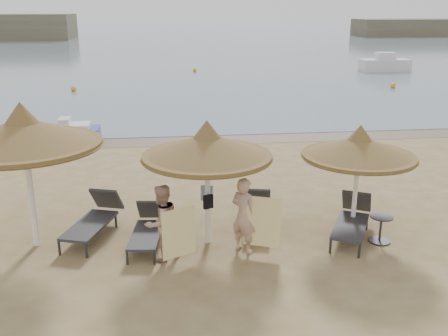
{
  "coord_description": "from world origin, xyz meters",
  "views": [
    {
      "loc": [
        -0.2,
        -10.1,
        5.13
      ],
      "look_at": [
        1.14,
        1.2,
        1.45
      ],
      "focal_mm": 40.0,
      "sensor_mm": 36.0,
      "label": 1
    }
  ],
  "objects_px": {
    "lounger_far_left": "(95,218)",
    "person_right": "(244,209)",
    "lounger_near_right": "(258,212)",
    "lounger_far_right": "(352,219)",
    "palapa_left": "(23,133)",
    "pedal_boat": "(74,132)",
    "palapa_right": "(359,148)",
    "lounger_near_left": "(148,227)",
    "palapa_center": "(207,146)",
    "side_table": "(380,230)",
    "person_left": "(161,217)"
  },
  "relations": [
    {
      "from": "pedal_boat",
      "to": "palapa_center",
      "type": "bearing_deg",
      "value": -66.65
    },
    {
      "from": "person_right",
      "to": "person_left",
      "type": "bearing_deg",
      "value": 49.42
    },
    {
      "from": "lounger_near_right",
      "to": "person_right",
      "type": "relative_size",
      "value": 0.95
    },
    {
      "from": "lounger_near_left",
      "to": "pedal_boat",
      "type": "distance_m",
      "value": 10.22
    },
    {
      "from": "lounger_far_left",
      "to": "palapa_left",
      "type": "bearing_deg",
      "value": -143.14
    },
    {
      "from": "lounger_near_right",
      "to": "person_right",
      "type": "height_order",
      "value": "person_right"
    },
    {
      "from": "palapa_left",
      "to": "lounger_far_right",
      "type": "height_order",
      "value": "palapa_left"
    },
    {
      "from": "palapa_center",
      "to": "lounger_far_left",
      "type": "relative_size",
      "value": 1.3
    },
    {
      "from": "lounger_near_right",
      "to": "lounger_far_right",
      "type": "height_order",
      "value": "lounger_far_right"
    },
    {
      "from": "person_right",
      "to": "lounger_near_left",
      "type": "bearing_deg",
      "value": 27.64
    },
    {
      "from": "lounger_far_right",
      "to": "person_right",
      "type": "relative_size",
      "value": 1.07
    },
    {
      "from": "person_left",
      "to": "person_right",
      "type": "distance_m",
      "value": 1.77
    },
    {
      "from": "lounger_far_left",
      "to": "person_right",
      "type": "bearing_deg",
      "value": -2.55
    },
    {
      "from": "side_table",
      "to": "palapa_left",
      "type": "bearing_deg",
      "value": 174.5
    },
    {
      "from": "person_left",
      "to": "palapa_right",
      "type": "bearing_deg",
      "value": 153.09
    },
    {
      "from": "palapa_center",
      "to": "lounger_near_right",
      "type": "xyz_separation_m",
      "value": [
        1.28,
        0.72,
        -1.91
      ]
    },
    {
      "from": "lounger_near_left",
      "to": "side_table",
      "type": "bearing_deg",
      "value": 1.03
    },
    {
      "from": "lounger_far_right",
      "to": "palapa_right",
      "type": "bearing_deg",
      "value": 92.19
    },
    {
      "from": "palapa_left",
      "to": "pedal_boat",
      "type": "bearing_deg",
      "value": 94.28
    },
    {
      "from": "lounger_near_left",
      "to": "lounger_far_right",
      "type": "height_order",
      "value": "lounger_far_right"
    },
    {
      "from": "lounger_near_left",
      "to": "lounger_near_right",
      "type": "xyz_separation_m",
      "value": [
        2.64,
        0.6,
        -0.02
      ]
    },
    {
      "from": "lounger_near_left",
      "to": "palapa_left",
      "type": "bearing_deg",
      "value": -176.89
    },
    {
      "from": "lounger_near_right",
      "to": "lounger_far_right",
      "type": "bearing_deg",
      "value": -7.45
    },
    {
      "from": "side_table",
      "to": "palapa_right",
      "type": "bearing_deg",
      "value": 122.88
    },
    {
      "from": "palapa_right",
      "to": "person_right",
      "type": "relative_size",
      "value": 1.33
    },
    {
      "from": "lounger_far_right",
      "to": "side_table",
      "type": "xyz_separation_m",
      "value": [
        0.52,
        -0.42,
        -0.11
      ]
    },
    {
      "from": "lounger_far_right",
      "to": "person_right",
      "type": "distance_m",
      "value": 2.76
    },
    {
      "from": "palapa_right",
      "to": "palapa_center",
      "type": "bearing_deg",
      "value": -176.79
    },
    {
      "from": "lounger_near_right",
      "to": "pedal_boat",
      "type": "xyz_separation_m",
      "value": [
        -5.84,
        9.11,
        -0.03
      ]
    },
    {
      "from": "palapa_right",
      "to": "palapa_left",
      "type": "bearing_deg",
      "value": 179.15
    },
    {
      "from": "palapa_center",
      "to": "person_left",
      "type": "relative_size",
      "value": 1.49
    },
    {
      "from": "lounger_near_right",
      "to": "side_table",
      "type": "relative_size",
      "value": 2.99
    },
    {
      "from": "lounger_near_left",
      "to": "lounger_far_right",
      "type": "distance_m",
      "value": 4.75
    },
    {
      "from": "lounger_near_right",
      "to": "palapa_left",
      "type": "bearing_deg",
      "value": -163.35
    },
    {
      "from": "palapa_right",
      "to": "lounger_far_right",
      "type": "xyz_separation_m",
      "value": [
        -0.11,
        -0.22,
        -1.67
      ]
    },
    {
      "from": "palapa_center",
      "to": "lounger_near_left",
      "type": "height_order",
      "value": "palapa_center"
    },
    {
      "from": "lounger_near_right",
      "to": "pedal_boat",
      "type": "distance_m",
      "value": 10.82
    },
    {
      "from": "palapa_right",
      "to": "lounger_near_left",
      "type": "xyz_separation_m",
      "value": [
        -4.85,
        -0.07,
        -1.7
      ]
    },
    {
      "from": "lounger_near_right",
      "to": "lounger_far_right",
      "type": "relative_size",
      "value": 0.89
    },
    {
      "from": "person_left",
      "to": "pedal_boat",
      "type": "xyz_separation_m",
      "value": [
        -3.53,
        10.49,
        -0.63
      ]
    },
    {
      "from": "side_table",
      "to": "pedal_boat",
      "type": "relative_size",
      "value": 0.32
    },
    {
      "from": "lounger_near_left",
      "to": "person_right",
      "type": "bearing_deg",
      "value": -10.0
    },
    {
      "from": "palapa_left",
      "to": "lounger_far_right",
      "type": "bearing_deg",
      "value": -2.6
    },
    {
      "from": "lounger_near_left",
      "to": "side_table",
      "type": "xyz_separation_m",
      "value": [
        5.27,
        -0.57,
        -0.08
      ]
    },
    {
      "from": "lounger_far_right",
      "to": "person_right",
      "type": "height_order",
      "value": "person_right"
    },
    {
      "from": "pedal_boat",
      "to": "palapa_right",
      "type": "bearing_deg",
      "value": -51.64
    },
    {
      "from": "lounger_near_left",
      "to": "lounger_near_right",
      "type": "relative_size",
      "value": 1.03
    },
    {
      "from": "palapa_right",
      "to": "lounger_near_right",
      "type": "height_order",
      "value": "palapa_right"
    },
    {
      "from": "palapa_left",
      "to": "palapa_center",
      "type": "xyz_separation_m",
      "value": [
        3.85,
        -0.31,
        -0.33
      ]
    },
    {
      "from": "lounger_near_right",
      "to": "lounger_far_right",
      "type": "xyz_separation_m",
      "value": [
        2.11,
        -0.75,
        0.05
      ]
    }
  ]
}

